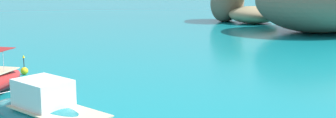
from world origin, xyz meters
The scene contains 3 objects.
islet_small centered at (-9.29, 62.22, 3.10)m, with size 13.43×10.38×6.70m.
motorboat_teal centered at (0.11, 8.53, 0.89)m, with size 9.37×4.68×2.65m.
channel_buoy centered at (-10.65, 17.69, 0.34)m, with size 0.56×0.56×1.48m.
Camera 1 is at (13.73, -6.07, 7.28)m, focal length 47.04 mm.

